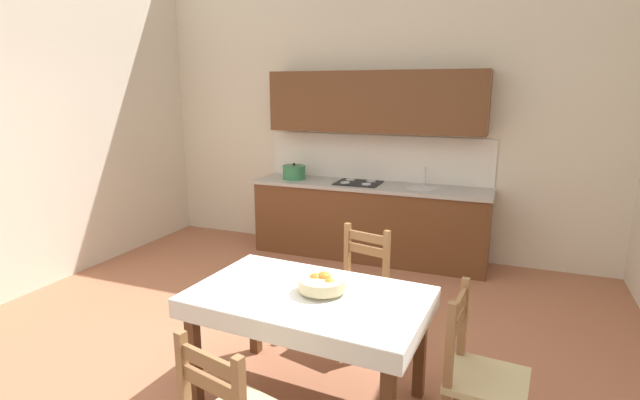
{
  "coord_description": "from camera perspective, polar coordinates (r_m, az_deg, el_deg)",
  "views": [
    {
      "loc": [
        1.56,
        -2.75,
        1.99
      ],
      "look_at": [
        0.11,
        0.88,
        1.09
      ],
      "focal_mm": 26.9,
      "sensor_mm": 36.0,
      "label": 1
    }
  ],
  "objects": [
    {
      "name": "ground_plane",
      "position": [
        3.76,
        -7.01,
        -19.95
      ],
      "size": [
        6.21,
        6.45,
        0.1
      ],
      "primitive_type": "cube",
      "color": "#AD6B4C"
    },
    {
      "name": "wall_back",
      "position": [
        5.94,
        6.68,
        12.96
      ],
      "size": [
        6.21,
        0.12,
        3.98
      ],
      "primitive_type": "cube",
      "color": "silver",
      "rests_on": "ground_plane"
    },
    {
      "name": "kitchen_cabinetry",
      "position": [
        5.72,
        5.94,
        1.52
      ],
      "size": [
        2.79,
        0.63,
        2.2
      ],
      "color": "brown",
      "rests_on": "ground_plane"
    },
    {
      "name": "dining_table",
      "position": [
        3.1,
        -1.37,
        -13.14
      ],
      "size": [
        1.51,
        0.98,
        0.75
      ],
      "color": "#56331C",
      "rests_on": "ground_plane"
    },
    {
      "name": "dining_chair_kitchen_side",
      "position": [
        3.86,
        4.4,
        -10.64
      ],
      "size": [
        0.51,
        0.51,
        0.93
      ],
      "color": "#D1BC89",
      "rests_on": "ground_plane"
    },
    {
      "name": "dining_chair_window_side",
      "position": [
        2.96,
        18.45,
        -19.31
      ],
      "size": [
        0.46,
        0.46,
        0.93
      ],
      "color": "#D1BC89",
      "rests_on": "ground_plane"
    },
    {
      "name": "fruit_bowl",
      "position": [
        3.02,
        0.28,
        -9.89
      ],
      "size": [
        0.3,
        0.3,
        0.12
      ],
      "color": "beige",
      "rests_on": "dining_table"
    }
  ]
}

